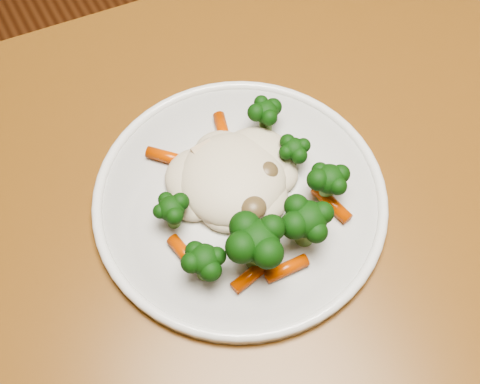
{
  "coord_description": "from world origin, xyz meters",
  "views": [
    {
      "loc": [
        0.12,
        -0.1,
        1.26
      ],
      "look_at": [
        0.25,
        0.15,
        0.77
      ],
      "focal_mm": 45.0,
      "sensor_mm": 36.0,
      "label": 1
    }
  ],
  "objects": [
    {
      "name": "meal",
      "position": [
        0.26,
        0.14,
        0.78
      ],
      "size": [
        0.18,
        0.19,
        0.06
      ],
      "color": "beige",
      "rests_on": "plate"
    },
    {
      "name": "plate",
      "position": [
        0.25,
        0.15,
        0.76
      ],
      "size": [
        0.28,
        0.28,
        0.01
      ],
      "primitive_type": "cylinder",
      "color": "white",
      "rests_on": "dining_table"
    },
    {
      "name": "dining_table",
      "position": [
        0.27,
        0.07,
        0.64
      ],
      "size": [
        1.21,
        0.87,
        0.75
      ],
      "rotation": [
        0.0,
        0.0,
        -0.1
      ],
      "color": "brown",
      "rests_on": "ground"
    }
  ]
}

